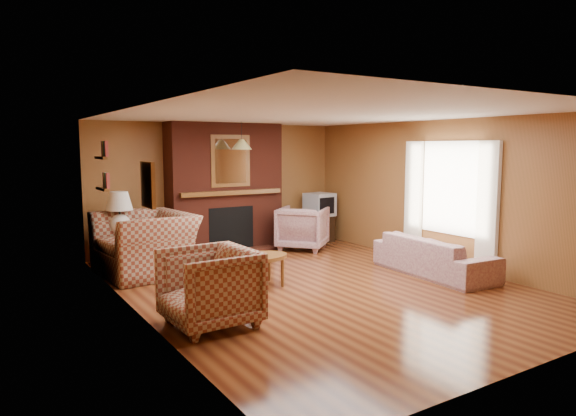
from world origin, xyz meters
TOP-DOWN VIEW (x-y plane):
  - floor at (0.00, 0.00)m, footprint 6.50×6.50m
  - ceiling at (0.00, 0.00)m, footprint 6.50×6.50m
  - wall_back at (0.00, 3.25)m, footprint 6.50×0.00m
  - wall_front at (0.00, -3.25)m, footprint 6.50×0.00m
  - wall_left at (-2.50, 0.00)m, footprint 0.00×6.50m
  - wall_right at (2.50, 0.00)m, footprint 0.00×6.50m
  - fireplace at (0.00, 2.98)m, footprint 2.20×0.82m
  - window_right at (2.45, -0.20)m, footprint 0.10×1.85m
  - bookshelf at (-2.44, 1.90)m, footprint 0.09×0.55m
  - botanical_print at (-2.47, -0.30)m, footprint 0.05×0.40m
  - pendant_light at (0.00, 2.30)m, footprint 0.36×0.36m
  - plaid_loveseat at (-1.85, 1.98)m, footprint 1.41×1.58m
  - plaid_armchair at (-1.95, -0.71)m, footprint 0.97×0.94m
  - floral_sofa at (1.90, -0.43)m, footprint 0.93×2.06m
  - floral_armchair at (1.29, 2.29)m, footprint 1.25×1.25m
  - coffee_table at (-0.77, 0.40)m, footprint 0.95×0.59m
  - side_table at (-2.10, 2.45)m, footprint 0.45×0.45m
  - table_lamp at (-2.10, 2.45)m, footprint 0.42×0.42m
  - tv_stand at (2.05, 2.80)m, footprint 0.51×0.46m
  - crt_tv at (2.05, 2.79)m, footprint 0.58×0.58m

SIDE VIEW (x-z plane):
  - floor at x=0.00m, z-range 0.00..0.00m
  - tv_stand at x=2.05m, z-range 0.00..0.53m
  - side_table at x=-2.10m, z-range 0.00..0.57m
  - floral_sofa at x=1.90m, z-range 0.00..0.59m
  - coffee_table at x=-0.77m, z-range 0.16..0.63m
  - floral_armchair at x=1.29m, z-range 0.00..0.82m
  - plaid_armchair at x=-1.95m, z-range 0.00..0.86m
  - plaid_loveseat at x=-1.85m, z-range 0.00..0.95m
  - crt_tv at x=2.05m, z-range 0.53..1.00m
  - table_lamp at x=-2.10m, z-range 0.61..1.29m
  - window_right at x=2.45m, z-range 0.13..2.13m
  - fireplace at x=0.00m, z-range -0.02..2.38m
  - wall_back at x=0.00m, z-range -2.05..4.45m
  - wall_front at x=0.00m, z-range -2.05..4.45m
  - wall_left at x=-2.50m, z-range -2.05..4.45m
  - wall_right at x=2.50m, z-range -2.05..4.45m
  - botanical_print at x=-2.47m, z-range 1.30..1.80m
  - bookshelf at x=-2.44m, z-range 1.31..2.02m
  - pendant_light at x=0.00m, z-range 1.76..2.24m
  - ceiling at x=0.00m, z-range 2.40..2.40m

